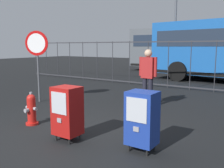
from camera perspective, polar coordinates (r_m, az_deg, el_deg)
The scene contains 9 objects.
ground_plane at distance 5.16m, azimuth -10.48°, elevation -11.34°, with size 60.00×60.00×0.00m, color black.
fire_hydrant at distance 5.87m, azimuth -18.06°, elevation -5.57°, with size 0.33×0.32×0.75m.
newspaper_box_primary at distance 4.19m, azimuth 6.95°, elevation -7.79°, with size 0.48×0.42×1.02m.
newspaper_box_secondary at distance 4.69m, azimuth -10.28°, elevation -6.06°, with size 0.48×0.42×1.02m.
stop_sign at distance 8.10m, azimuth -16.87°, elevation 7.21°, with size 0.71×0.31×2.23m.
pedestrian at distance 7.18m, azimuth 8.26°, elevation 2.13°, with size 0.55×0.22×1.67m.
fence_barrier at distance 10.64m, azimuth 15.18°, elevation 4.38°, with size 18.03×0.04×2.00m.
bus_far at distance 17.90m, azimuth 21.32°, elevation 7.91°, with size 10.66×3.42×3.00m.
street_light_near_left at distance 16.24m, azimuth 14.48°, elevation 16.73°, with size 0.32×0.32×7.10m.
Camera 1 is at (3.43, -3.43, 1.75)m, focal length 39.71 mm.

